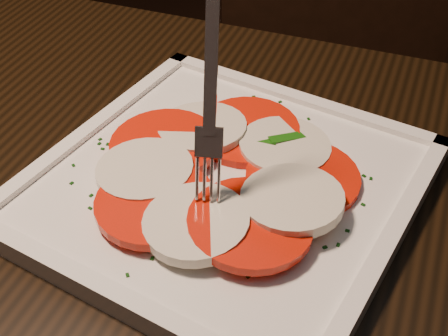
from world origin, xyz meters
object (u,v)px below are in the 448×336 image
table (146,326)px  plate (224,187)px  fork (212,71)px  chair (337,79)px

table → plate: plate is taller
plate → fork: (-0.01, -0.01, 0.12)m
table → fork: size_ratio=6.81×
chair → fork: (0.07, -0.58, 0.35)m
table → fork: (0.02, 0.09, 0.23)m
table → plate: (0.03, 0.10, 0.11)m
table → chair: chair is taller
table → chair: (-0.04, 0.67, -0.12)m
chair → fork: bearing=-108.3°
table → fork: 0.25m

